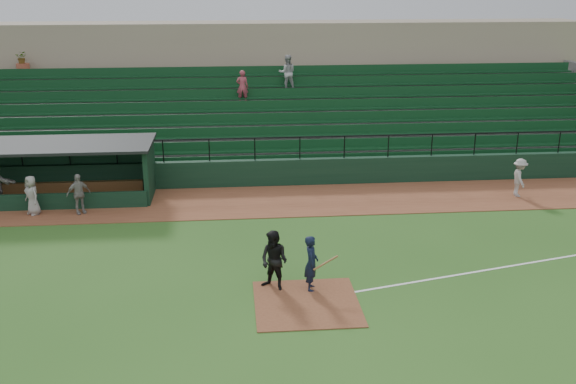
{
  "coord_description": "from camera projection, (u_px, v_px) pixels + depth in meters",
  "views": [
    {
      "loc": [
        -2.05,
        -17.63,
        8.98
      ],
      "look_at": [
        0.0,
        5.0,
        1.4
      ],
      "focal_mm": 40.6,
      "sensor_mm": 36.0,
      "label": 1
    }
  ],
  "objects": [
    {
      "name": "stadium_structure",
      "position": [
        269.0,
        108.0,
        34.5
      ],
      "size": [
        38.0,
        13.08,
        6.4
      ],
      "color": "black",
      "rests_on": "ground"
    },
    {
      "name": "batter_at_plate",
      "position": [
        311.0,
        263.0,
        19.31
      ],
      "size": [
        1.04,
        0.71,
        1.73
      ],
      "color": "black",
      "rests_on": "ground"
    },
    {
      "name": "foul_line",
      "position": [
        539.0,
        261.0,
        21.49
      ],
      "size": [
        17.49,
        4.44,
        0.01
      ],
      "primitive_type": "cube",
      "rotation": [
        0.0,
        0.0,
        0.24
      ],
      "color": "white",
      "rests_on": "ground"
    },
    {
      "name": "dugout_player_b",
      "position": [
        32.0,
        195.0,
        25.43
      ],
      "size": [
        0.89,
        0.9,
        1.57
      ],
      "primitive_type": "imported",
      "rotation": [
        0.0,
        0.0,
        -0.81
      ],
      "color": "#98948F",
      "rests_on": "warning_track"
    },
    {
      "name": "dugout_player_a",
      "position": [
        79.0,
        194.0,
        25.51
      ],
      "size": [
        1.02,
        0.84,
        1.62
      ],
      "primitive_type": "imported",
      "rotation": [
        0.0,
        0.0,
        0.55
      ],
      "color": "gray",
      "rests_on": "warning_track"
    },
    {
      "name": "ground",
      "position": [
        303.0,
        288.0,
        19.68
      ],
      "size": [
        90.0,
        90.0,
        0.0
      ],
      "primitive_type": "plane",
      "color": "#2A551B",
      "rests_on": "ground"
    },
    {
      "name": "dugout",
      "position": [
        48.0,
        166.0,
        27.45
      ],
      "size": [
        8.9,
        3.2,
        2.42
      ],
      "color": "black",
      "rests_on": "ground"
    },
    {
      "name": "home_plate_dirt",
      "position": [
        307.0,
        303.0,
        18.73
      ],
      "size": [
        3.0,
        3.0,
        0.03
      ],
      "primitive_type": "cube",
      "color": "brown",
      "rests_on": "ground"
    },
    {
      "name": "warning_track",
      "position": [
        282.0,
        201.0,
        27.23
      ],
      "size": [
        40.0,
        4.0,
        0.03
      ],
      "primitive_type": "cube",
      "color": "brown",
      "rests_on": "ground"
    },
    {
      "name": "runner",
      "position": [
        519.0,
        178.0,
        27.52
      ],
      "size": [
        0.74,
        1.13,
        1.64
      ],
      "primitive_type": "imported",
      "rotation": [
        0.0,
        0.0,
        1.44
      ],
      "color": "#A19B97",
      "rests_on": "warning_track"
    },
    {
      "name": "umpire",
      "position": [
        274.0,
        261.0,
        19.32
      ],
      "size": [
        1.14,
        1.1,
        1.85
      ],
      "primitive_type": "imported",
      "rotation": [
        0.0,
        0.0,
        -0.63
      ],
      "color": "black",
      "rests_on": "ground"
    }
  ]
}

